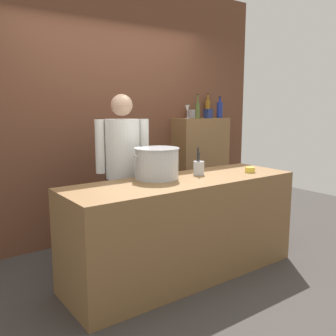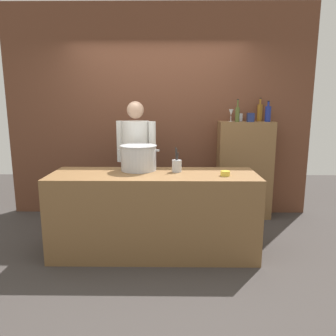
% 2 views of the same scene
% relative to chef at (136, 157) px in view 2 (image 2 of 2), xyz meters
% --- Properties ---
extents(ground_plane, '(8.00, 8.00, 0.00)m').
position_rel_chef_xyz_m(ground_plane, '(0.25, -0.65, -0.96)').
color(ground_plane, '#383330').
extents(brick_back_panel, '(4.40, 0.10, 3.00)m').
position_rel_chef_xyz_m(brick_back_panel, '(0.25, 0.75, 0.54)').
color(brick_back_panel, brown).
rests_on(brick_back_panel, ground_plane).
extents(prep_counter, '(2.21, 0.70, 0.90)m').
position_rel_chef_xyz_m(prep_counter, '(0.25, -0.65, -0.51)').
color(prep_counter, brown).
rests_on(prep_counter, ground_plane).
extents(bar_cabinet, '(0.76, 0.32, 1.39)m').
position_rel_chef_xyz_m(bar_cabinet, '(1.49, 0.54, -0.27)').
color(bar_cabinet, brown).
rests_on(bar_cabinet, ground_plane).
extents(chef, '(0.51, 0.40, 1.66)m').
position_rel_chef_xyz_m(chef, '(0.00, 0.00, 0.00)').
color(chef, black).
rests_on(chef, ground_plane).
extents(stockpot_large, '(0.46, 0.41, 0.28)m').
position_rel_chef_xyz_m(stockpot_large, '(0.08, -0.48, 0.08)').
color(stockpot_large, '#B7BABF').
rests_on(stockpot_large, prep_counter).
extents(utensil_crock, '(0.10, 0.10, 0.27)m').
position_rel_chef_xyz_m(utensil_crock, '(0.50, -0.57, 0.00)').
color(utensil_crock, '#B7BABF').
rests_on(utensil_crock, prep_counter).
extents(butter_jar, '(0.10, 0.10, 0.05)m').
position_rel_chef_xyz_m(butter_jar, '(1.00, -0.76, -0.04)').
color(butter_jar, yellow).
rests_on(butter_jar, prep_counter).
extents(wine_bottle_cobalt, '(0.08, 0.08, 0.28)m').
position_rel_chef_xyz_m(wine_bottle_cobalt, '(1.76, 0.48, 0.53)').
color(wine_bottle_cobalt, navy).
rests_on(wine_bottle_cobalt, bar_cabinet).
extents(wine_bottle_amber, '(0.07, 0.07, 0.32)m').
position_rel_chef_xyz_m(wine_bottle_amber, '(1.69, 0.64, 0.55)').
color(wine_bottle_amber, '#8C5919').
rests_on(wine_bottle_amber, bar_cabinet).
extents(wine_bottle_olive, '(0.06, 0.06, 0.31)m').
position_rel_chef_xyz_m(wine_bottle_olive, '(1.34, 0.43, 0.53)').
color(wine_bottle_olive, '#475123').
rests_on(wine_bottle_olive, bar_cabinet).
extents(wine_glass_short, '(0.06, 0.06, 0.17)m').
position_rel_chef_xyz_m(wine_glass_short, '(1.27, 0.56, 0.54)').
color(wine_glass_short, silver).
rests_on(wine_glass_short, bar_cabinet).
extents(spice_tin_navy, '(0.09, 0.09, 0.12)m').
position_rel_chef_xyz_m(spice_tin_navy, '(1.52, 0.43, 0.48)').
color(spice_tin_navy, navy).
rests_on(spice_tin_navy, bar_cabinet).
extents(spice_tin_silver, '(0.08, 0.08, 0.11)m').
position_rel_chef_xyz_m(spice_tin_silver, '(1.40, 0.61, 0.48)').
color(spice_tin_silver, '#B2B2B7').
rests_on(spice_tin_silver, bar_cabinet).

